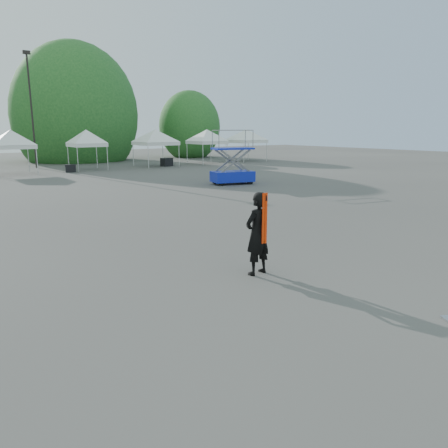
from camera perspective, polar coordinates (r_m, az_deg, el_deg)
ground at (r=11.61m, az=-0.76°, el=-4.78°), size 120.00×120.00×0.00m
light_pole_east at (r=42.17m, az=-23.90°, el=14.20°), size 0.60×0.25×9.80m
tree_mid_e at (r=50.48m, az=-18.81°, el=13.35°), size 5.12×5.12×7.79m
tree_far_e at (r=54.11m, az=-4.51°, el=12.56°), size 3.84×3.84×5.84m
tent_e at (r=36.79m, az=-26.11°, el=10.58°), size 4.18×4.18×3.88m
tent_f at (r=38.72m, az=-17.57°, el=11.28°), size 3.79×3.79×3.88m
tent_g at (r=40.93m, az=-8.97°, el=11.73°), size 4.65×4.65×3.88m
tent_h at (r=43.65m, az=-2.25°, el=11.90°), size 4.35×4.35×3.88m
tent_extra_8 at (r=47.16m, az=2.95°, el=11.93°), size 4.64×4.64×3.88m
man at (r=10.32m, az=4.40°, el=-1.27°), size 0.78×0.57×1.99m
scissor_lift at (r=27.37m, az=1.13°, el=8.73°), size 2.81×1.85×3.34m
crate_mid at (r=37.12m, az=-19.40°, el=6.87°), size 0.92×0.79×0.61m
crate_east at (r=41.16m, az=-7.50°, el=8.03°), size 1.06×0.89×0.74m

